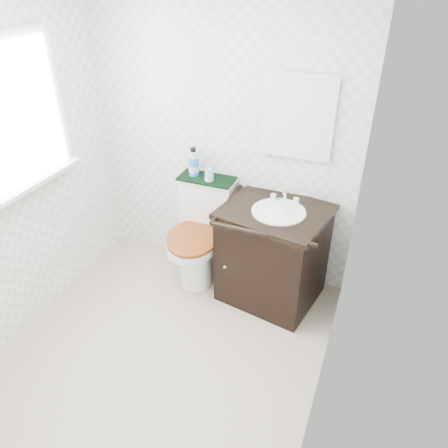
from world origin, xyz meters
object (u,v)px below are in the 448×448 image
Objects in this scene: mouthwash_bottle at (194,163)px; cup at (209,175)px; vanity at (273,252)px; toilet at (202,237)px; trash_bin at (212,252)px.

mouthwash_bottle reaches higher than cup.
cup reaches higher than vanity.
trash_bin is at bearing 68.92° from toilet.
toilet is at bearing 174.59° from vanity.
mouthwash_bottle reaches higher than trash_bin.
trash_bin is 0.77m from cup.
vanity is (0.64, -0.06, 0.06)m from toilet.
vanity is at bearing -16.48° from trash_bin.
cup is at bearing 165.80° from vanity.
vanity is 3.87× the size of mouthwash_bottle.
trash_bin is (0.04, 0.12, -0.22)m from toilet.
mouthwash_bottle is 2.47× the size of cup.
mouthwash_bottle is at bearing 172.50° from trash_bin.
vanity is 2.88× the size of trash_bin.
toilet is 9.05× the size of cup.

